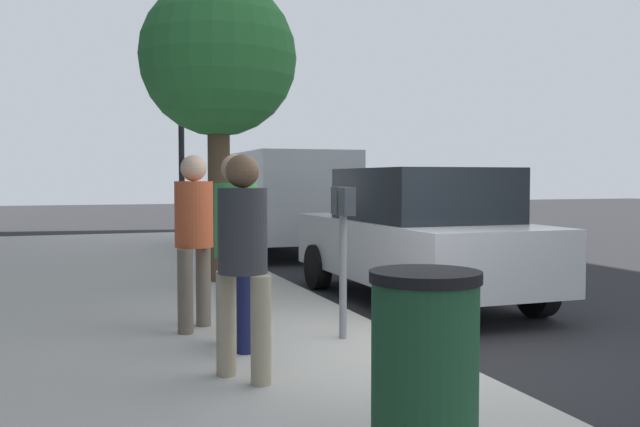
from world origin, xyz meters
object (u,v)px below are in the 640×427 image
at_px(traffic_signal, 186,133).
at_px(trash_bin, 425,366).
at_px(street_tree, 218,61).
at_px(pedestrian_at_meter, 236,236).
at_px(parked_sedan_near, 417,235).
at_px(parking_officer, 194,228).
at_px(parking_meter, 343,230).
at_px(parked_van_far, 279,196).
at_px(pedestrian_bystander, 243,250).

distance_m(traffic_signal, trash_bin, 11.68).
distance_m(street_tree, trash_bin, 7.35).
xyz_separation_m(pedestrian_at_meter, parked_sedan_near, (2.32, -2.95, -0.25)).
height_order(parking_officer, street_tree, street_tree).
relative_size(parking_meter, trash_bin, 1.40).
xyz_separation_m(parking_meter, parked_van_far, (8.87, -1.93, 0.09)).
bearing_deg(parked_van_far, trash_bin, 167.65).
relative_size(parking_meter, street_tree, 0.32).
height_order(parking_officer, parked_sedan_near, parking_officer).
bearing_deg(pedestrian_at_meter, traffic_signal, 72.36).
bearing_deg(traffic_signal, parking_officer, 171.92).
distance_m(parking_meter, parking_officer, 1.50).
bearing_deg(parked_van_far, pedestrian_at_meter, 161.71).
height_order(pedestrian_at_meter, pedestrian_bystander, pedestrian_at_meter).
xyz_separation_m(parking_meter, parked_sedan_near, (2.26, -1.93, -0.27)).
xyz_separation_m(parked_van_far, trash_bin, (-11.67, 2.56, -0.60)).
bearing_deg(traffic_signal, pedestrian_bystander, 173.79).
height_order(parking_meter, trash_bin, parking_meter).
bearing_deg(parked_sedan_near, parking_officer, 114.14).
xyz_separation_m(pedestrian_at_meter, street_tree, (4.10, -0.66, 2.19)).
bearing_deg(parking_meter, parking_officer, 55.85).
bearing_deg(pedestrian_bystander, street_tree, 49.15).
bearing_deg(pedestrian_bystander, parked_van_far, 40.89).
relative_size(pedestrian_at_meter, parked_van_far, 0.32).
distance_m(parking_meter, traffic_signal, 8.83).
height_order(pedestrian_bystander, street_tree, street_tree).
relative_size(parking_meter, pedestrian_bystander, 0.85).
relative_size(parked_van_far, traffic_signal, 1.45).
bearing_deg(pedestrian_at_meter, parked_sedan_near, 26.36).
bearing_deg(parked_sedan_near, pedestrian_at_meter, 128.15).
xyz_separation_m(pedestrian_bystander, trash_bin, (-1.79, -0.56, -0.46)).
bearing_deg(traffic_signal, pedestrian_at_meter, 174.15).
bearing_deg(parking_officer, trash_bin, -43.38).
height_order(parking_meter, street_tree, street_tree).
bearing_deg(street_tree, trash_bin, 177.79).
distance_m(pedestrian_at_meter, trash_bin, 2.81).
relative_size(parked_van_far, street_tree, 1.20).
bearing_deg(trash_bin, traffic_signal, -2.50).
distance_m(pedestrian_bystander, parked_van_far, 10.37).
bearing_deg(parked_van_far, traffic_signal, 94.46).
height_order(pedestrian_at_meter, parked_sedan_near, pedestrian_at_meter).
bearing_deg(parked_sedan_near, parked_van_far, 0.00).
xyz_separation_m(parked_van_far, street_tree, (-4.83, 2.29, 2.07)).
height_order(parking_meter, pedestrian_at_meter, pedestrian_at_meter).
bearing_deg(parking_officer, parking_meter, 2.89).
relative_size(pedestrian_at_meter, traffic_signal, 0.47).
bearing_deg(trash_bin, pedestrian_bystander, 17.27).
relative_size(traffic_signal, trash_bin, 3.56).
height_order(parking_officer, trash_bin, parking_officer).
height_order(pedestrian_at_meter, parked_van_far, parked_van_far).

